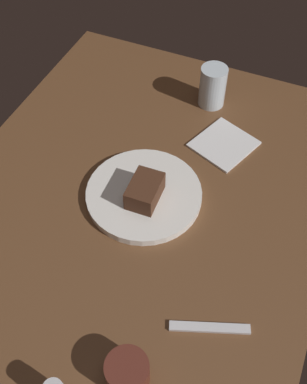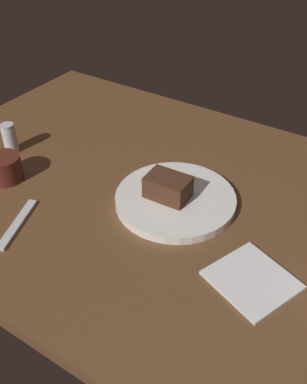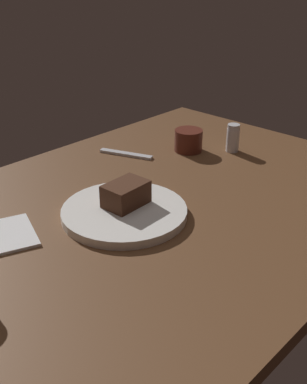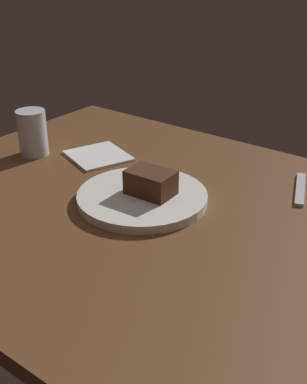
{
  "view_description": "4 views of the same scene",
  "coord_description": "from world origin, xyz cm",
  "px_view_note": "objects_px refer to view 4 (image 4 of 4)",
  "views": [
    {
      "loc": [
        -50.87,
        -28.35,
        87.0
      ],
      "look_at": [
        5.53,
        -4.06,
        8.64
      ],
      "focal_mm": 43.89,
      "sensor_mm": 36.0,
      "label": 1
    },
    {
      "loc": [
        43.56,
        -65.23,
        63.25
      ],
      "look_at": [
        4.04,
        -4.29,
        6.72
      ],
      "focal_mm": 41.08,
      "sensor_mm": 36.0,
      "label": 2
    },
    {
      "loc": [
        67.2,
        63.31,
        52.6
      ],
      "look_at": [
        0.15,
        0.55,
        6.41
      ],
      "focal_mm": 45.28,
      "sensor_mm": 36.0,
      "label": 3
    },
    {
      "loc": [
        -47.57,
        68.21,
        49.95
      ],
      "look_at": [
        4.27,
        -0.38,
        6.28
      ],
      "focal_mm": 46.8,
      "sensor_mm": 36.0,
      "label": 4
    }
  ],
  "objects_px": {
    "dessert_plate": "(142,197)",
    "folded_napkin": "(98,156)",
    "chocolate_cake_slice": "(151,182)",
    "dessert_spoon": "(300,189)",
    "water_glass": "(32,133)"
  },
  "relations": [
    {
      "from": "dessert_plate",
      "to": "folded_napkin",
      "type": "distance_m",
      "value": 0.25
    },
    {
      "from": "chocolate_cake_slice",
      "to": "dessert_plate",
      "type": "bearing_deg",
      "value": 32.06
    },
    {
      "from": "dessert_spoon",
      "to": "folded_napkin",
      "type": "xyz_separation_m",
      "value": [
        0.46,
        0.12,
        -0.0
      ]
    },
    {
      "from": "chocolate_cake_slice",
      "to": "dessert_spoon",
      "type": "relative_size",
      "value": 0.61
    },
    {
      "from": "chocolate_cake_slice",
      "to": "folded_napkin",
      "type": "distance_m",
      "value": 0.27
    },
    {
      "from": "water_glass",
      "to": "folded_napkin",
      "type": "distance_m",
      "value": 0.17
    },
    {
      "from": "dessert_plate",
      "to": "water_glass",
      "type": "relative_size",
      "value": 2.36
    },
    {
      "from": "dessert_spoon",
      "to": "folded_napkin",
      "type": "relative_size",
      "value": 1.1
    },
    {
      "from": "dessert_plate",
      "to": "dessert_spoon",
      "type": "relative_size",
      "value": 1.73
    },
    {
      "from": "chocolate_cake_slice",
      "to": "water_glass",
      "type": "relative_size",
      "value": 0.83
    },
    {
      "from": "dessert_plate",
      "to": "water_glass",
      "type": "xyz_separation_m",
      "value": [
        0.36,
        -0.03,
        0.05
      ]
    },
    {
      "from": "dessert_plate",
      "to": "dessert_spoon",
      "type": "distance_m",
      "value": 0.33
    },
    {
      "from": "dessert_plate",
      "to": "folded_napkin",
      "type": "relative_size",
      "value": 1.91
    },
    {
      "from": "dessert_plate",
      "to": "dessert_spoon",
      "type": "height_order",
      "value": "dessert_plate"
    },
    {
      "from": "chocolate_cake_slice",
      "to": "folded_napkin",
      "type": "height_order",
      "value": "chocolate_cake_slice"
    }
  ]
}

